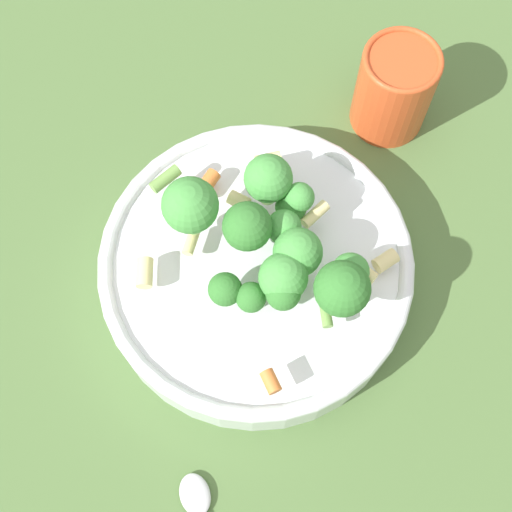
# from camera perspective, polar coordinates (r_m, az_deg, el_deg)

# --- Properties ---
(ground_plane) EXTENTS (3.00, 3.00, 0.00)m
(ground_plane) POSITION_cam_1_polar(r_m,az_deg,el_deg) (0.68, 0.00, -1.90)
(ground_plane) COLOR #4C6B38
(bowl) EXTENTS (0.28, 0.28, 0.05)m
(bowl) POSITION_cam_1_polar(r_m,az_deg,el_deg) (0.66, 0.00, -1.06)
(bowl) COLOR silver
(bowl) RESTS_ON ground_plane
(pasta_salad) EXTENTS (0.21, 0.23, 0.09)m
(pasta_salad) POSITION_cam_1_polar(r_m,az_deg,el_deg) (0.59, 1.30, 1.13)
(pasta_salad) COLOR #8CB766
(pasta_salad) RESTS_ON bowl
(cup) EXTENTS (0.08, 0.08, 0.10)m
(cup) POSITION_cam_1_polar(r_m,az_deg,el_deg) (0.73, 11.01, 13.02)
(cup) COLOR #CC4C23
(cup) RESTS_ON ground_plane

